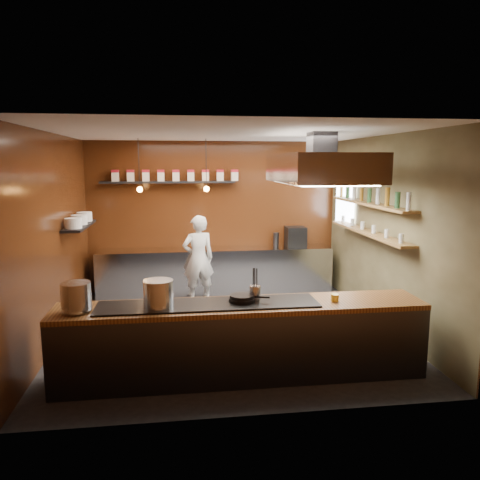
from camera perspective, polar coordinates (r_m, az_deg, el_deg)
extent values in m
plane|color=black|center=(7.40, -1.50, -10.95)|extent=(5.00, 5.00, 0.00)
plane|color=black|center=(9.49, -3.17, 2.89)|extent=(5.00, 0.00, 5.00)
plane|color=black|center=(7.20, -21.74, 0.15)|extent=(0.00, 5.00, 5.00)
plane|color=#464128|center=(7.70, 17.29, 0.95)|extent=(0.00, 5.00, 5.00)
plane|color=silver|center=(6.95, -1.61, 12.91)|extent=(5.00, 5.00, 0.00)
plane|color=white|center=(9.20, 12.68, 4.97)|extent=(0.00, 1.00, 1.00)
cube|color=silver|center=(9.35, -2.95, -3.75)|extent=(4.60, 0.65, 0.90)
cube|color=#38383D|center=(5.77, 0.25, -12.43)|extent=(4.40, 0.70, 0.86)
cube|color=brown|center=(5.61, 0.25, -8.07)|extent=(4.40, 0.72, 0.06)
cube|color=black|center=(5.56, -3.87, -7.82)|extent=(2.60, 0.55, 0.02)
cube|color=black|center=(9.27, -8.74, 6.98)|extent=(2.60, 0.26, 0.04)
cube|color=black|center=(8.13, -18.99, 1.65)|extent=(0.30, 1.40, 0.04)
cube|color=olive|center=(7.86, 15.46, 4.29)|extent=(0.26, 2.80, 0.04)
cube|color=olive|center=(7.91, 15.31, 0.90)|extent=(0.26, 2.80, 0.04)
cube|color=#38383D|center=(6.82, 9.93, 11.58)|extent=(0.35, 0.35, 0.30)
cube|color=silver|center=(6.81, 9.85, 8.64)|extent=(1.20, 2.00, 0.40)
cube|color=white|center=(6.82, 9.80, 6.88)|extent=(1.00, 1.80, 0.02)
cylinder|color=black|center=(8.63, -12.23, 9.03)|extent=(0.01, 0.01, 0.90)
sphere|color=orange|center=(8.64, -12.13, 6.05)|extent=(0.10, 0.10, 0.10)
cylinder|color=black|center=(8.62, -4.15, 9.22)|extent=(0.01, 0.01, 0.90)
sphere|color=orange|center=(8.63, -4.11, 6.23)|extent=(0.10, 0.10, 0.10)
cube|color=beige|center=(9.34, -14.95, 7.44)|extent=(0.13, 0.13, 0.17)
cube|color=maroon|center=(9.33, -14.98, 8.11)|extent=(0.13, 0.13, 0.05)
cube|color=beige|center=(9.31, -13.18, 7.50)|extent=(0.13, 0.13, 0.17)
cube|color=maroon|center=(9.30, -13.21, 8.18)|extent=(0.13, 0.13, 0.05)
cube|color=beige|center=(9.28, -11.40, 7.56)|extent=(0.13, 0.13, 0.17)
cube|color=maroon|center=(9.28, -11.42, 8.24)|extent=(0.14, 0.13, 0.05)
cube|color=beige|center=(9.27, -9.61, 7.61)|extent=(0.13, 0.13, 0.17)
cube|color=maroon|center=(9.27, -9.63, 8.29)|extent=(0.13, 0.13, 0.05)
cube|color=beige|center=(9.26, -7.82, 7.65)|extent=(0.13, 0.13, 0.17)
cube|color=maroon|center=(9.26, -7.83, 8.33)|extent=(0.14, 0.13, 0.05)
cube|color=beige|center=(9.27, -6.02, 7.69)|extent=(0.13, 0.13, 0.17)
cube|color=maroon|center=(9.27, -6.04, 8.37)|extent=(0.14, 0.13, 0.05)
cube|color=beige|center=(9.28, -4.23, 7.72)|extent=(0.13, 0.13, 0.17)
cube|color=maroon|center=(9.28, -4.24, 8.39)|extent=(0.14, 0.13, 0.05)
cube|color=beige|center=(9.30, -2.45, 7.74)|extent=(0.13, 0.13, 0.17)
cube|color=maroon|center=(9.30, -2.46, 8.41)|extent=(0.14, 0.13, 0.05)
cube|color=beige|center=(9.33, -0.68, 7.75)|extent=(0.13, 0.13, 0.17)
cube|color=maroon|center=(9.33, -0.68, 8.42)|extent=(0.14, 0.13, 0.05)
cylinder|color=white|center=(7.68, -19.67, 1.94)|extent=(0.26, 0.26, 0.16)
cylinder|color=white|center=(8.11, -19.02, 2.35)|extent=(0.26, 0.26, 0.16)
cylinder|color=white|center=(8.55, -18.44, 2.72)|extent=(0.26, 0.26, 0.16)
cylinder|color=silver|center=(6.68, 19.88, 4.42)|extent=(0.06, 0.06, 0.24)
cylinder|color=#2D5933|center=(6.96, 18.65, 4.68)|extent=(0.06, 0.06, 0.24)
cylinder|color=#8C601E|center=(7.26, 17.51, 4.90)|extent=(0.06, 0.06, 0.24)
cylinder|color=silver|center=(7.55, 16.47, 5.11)|extent=(0.06, 0.06, 0.24)
cylinder|color=#2D5933|center=(7.85, 15.50, 5.31)|extent=(0.06, 0.06, 0.24)
cylinder|color=#8C601E|center=(8.15, 14.61, 5.48)|extent=(0.06, 0.06, 0.24)
cylinder|color=silver|center=(8.45, 13.77, 5.64)|extent=(0.06, 0.06, 0.24)
cylinder|color=#2D5933|center=(8.75, 13.00, 5.79)|extent=(0.06, 0.06, 0.24)
cylinder|color=#8C601E|center=(9.06, 12.27, 5.93)|extent=(0.06, 0.06, 0.24)
cylinder|color=silver|center=(6.87, 19.06, 0.18)|extent=(0.07, 0.07, 0.13)
cylinder|color=silver|center=(7.28, 17.44, 0.76)|extent=(0.07, 0.07, 0.13)
cylinder|color=silver|center=(7.69, 16.00, 1.27)|extent=(0.07, 0.07, 0.13)
cylinder|color=silver|center=(8.11, 14.71, 1.73)|extent=(0.07, 0.07, 0.13)
cylinder|color=silver|center=(8.53, 13.54, 2.15)|extent=(0.07, 0.07, 0.13)
cylinder|color=silver|center=(8.96, 12.48, 2.52)|extent=(0.07, 0.07, 0.13)
cylinder|color=silver|center=(5.55, -19.36, -6.54)|extent=(0.40, 0.40, 0.32)
cylinder|color=silver|center=(5.44, -9.91, -6.46)|extent=(0.43, 0.43, 0.32)
cylinder|color=#B0B2B7|center=(5.65, 1.84, -6.48)|extent=(0.18, 0.18, 0.18)
cylinder|color=black|center=(5.63, 0.26, -7.27)|extent=(0.32, 0.32, 0.04)
cylinder|color=black|center=(5.62, 0.26, -6.88)|extent=(0.30, 0.30, 0.04)
cylinder|color=black|center=(5.59, 2.71, -6.97)|extent=(0.18, 0.07, 0.02)
cylinder|color=yellow|center=(5.80, 11.48, -6.91)|extent=(0.13, 0.13, 0.09)
cube|color=black|center=(9.56, 6.79, 0.44)|extent=(0.40, 0.38, 0.39)
imported|color=white|center=(8.72, -5.11, -2.29)|extent=(0.66, 0.51, 1.63)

